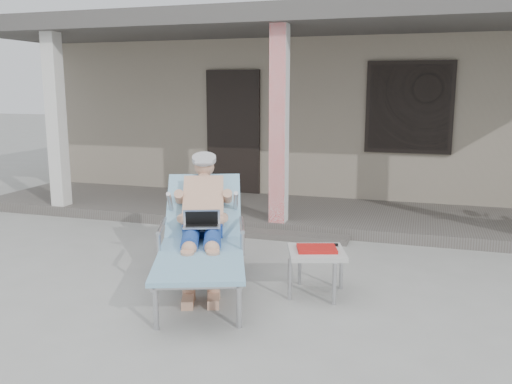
% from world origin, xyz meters
% --- Properties ---
extents(ground, '(60.00, 60.00, 0.00)m').
position_xyz_m(ground, '(0.00, 0.00, 0.00)').
color(ground, '#9E9E99').
rests_on(ground, ground).
extents(house, '(10.40, 5.40, 3.30)m').
position_xyz_m(house, '(0.00, 6.50, 1.67)').
color(house, gray).
rests_on(house, ground).
extents(porch_deck, '(10.00, 2.00, 0.15)m').
position_xyz_m(porch_deck, '(0.00, 3.00, 0.07)').
color(porch_deck, '#605B56').
rests_on(porch_deck, ground).
extents(porch_overhang, '(10.00, 2.30, 2.85)m').
position_xyz_m(porch_overhang, '(0.00, 2.95, 2.79)').
color(porch_overhang, silver).
rests_on(porch_overhang, porch_deck).
extents(porch_step, '(2.00, 0.30, 0.07)m').
position_xyz_m(porch_step, '(0.00, 1.85, 0.04)').
color(porch_step, '#605B56').
rests_on(porch_step, ground).
extents(lounger, '(1.42, 2.14, 1.35)m').
position_xyz_m(lounger, '(-0.19, -0.05, 0.83)').
color(lounger, '#B7B7BC').
rests_on(lounger, ground).
extents(side_table, '(0.65, 0.65, 0.47)m').
position_xyz_m(side_table, '(0.94, 0.04, 0.39)').
color(side_table, '#B6B6B1').
rests_on(side_table, ground).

